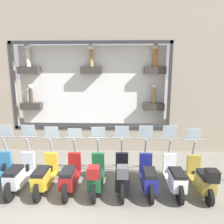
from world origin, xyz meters
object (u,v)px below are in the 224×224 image
scooter_olive_0 (202,178)px  scooter_yellow_6 (45,175)px  scooter_silver_7 (19,174)px  scooter_black_3 (122,175)px  scooter_green_4 (96,175)px  scooter_white_1 (175,177)px  scooter_navy_2 (148,176)px  scooter_red_5 (70,175)px

scooter_olive_0 → scooter_yellow_6: bearing=89.0°
scooter_silver_7 → scooter_black_3: bearing=-91.1°
scooter_yellow_6 → scooter_green_4: bearing=-92.4°
scooter_yellow_6 → scooter_silver_7: size_ratio=1.00×
scooter_olive_0 → scooter_black_3: 2.13m
scooter_white_1 → scooter_green_4: size_ratio=1.00×
scooter_navy_2 → scooter_yellow_6: (-0.00, 2.84, -0.01)m
scooter_green_4 → scooter_red_5: 0.71m
scooter_navy_2 → scooter_red_5: size_ratio=1.00×
scooter_white_1 → scooter_black_3: bearing=92.3°
scooter_olive_0 → scooter_silver_7: 4.98m
scooter_red_5 → scooter_white_1: bearing=-89.9°
scooter_silver_7 → scooter_green_4: bearing=-91.7°
scooter_olive_0 → scooter_white_1: (0.07, 0.71, -0.01)m
scooter_red_5 → scooter_silver_7: (0.00, 1.42, 0.01)m
scooter_olive_0 → scooter_green_4: scooter_green_4 is taller
scooter_white_1 → scooter_red_5: size_ratio=1.00×
scooter_red_5 → scooter_yellow_6: 0.71m
scooter_green_4 → scooter_silver_7: scooter_silver_7 is taller
scooter_navy_2 → scooter_yellow_6: 2.84m
scooter_navy_2 → scooter_olive_0: bearing=-93.0°
scooter_olive_0 → scooter_green_4: (0.01, 2.84, 0.02)m
scooter_silver_7 → scooter_yellow_6: bearing=-90.3°
scooter_white_1 → scooter_olive_0: bearing=-96.0°
scooter_olive_0 → scooter_yellow_6: scooter_yellow_6 is taller
scooter_green_4 → scooter_silver_7: size_ratio=1.00×
scooter_green_4 → scooter_white_1: bearing=-88.3°
scooter_black_3 → scooter_silver_7: size_ratio=1.00×
scooter_black_3 → scooter_navy_2: bearing=-85.5°
scooter_black_3 → scooter_red_5: size_ratio=1.00×
scooter_yellow_6 → scooter_white_1: bearing=-89.9°
scooter_yellow_6 → scooter_black_3: bearing=-91.4°
scooter_white_1 → scooter_green_4: scooter_white_1 is taller
scooter_olive_0 → scooter_green_4: 2.84m
scooter_white_1 → scooter_yellow_6: 3.56m
scooter_yellow_6 → scooter_red_5: bearing=-90.0°
scooter_olive_0 → scooter_black_3: (0.02, 2.13, 0.03)m
scooter_olive_0 → scooter_green_4: size_ratio=0.99×
scooter_white_1 → scooter_navy_2: size_ratio=1.00×
scooter_green_4 → scooter_yellow_6: (0.06, 1.42, -0.04)m
scooter_white_1 → scooter_silver_7: (0.00, 4.27, 0.00)m
scooter_red_5 → scooter_black_3: bearing=-92.1°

